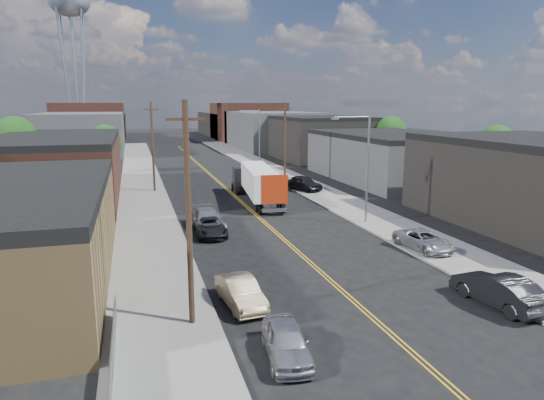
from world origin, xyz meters
TOP-DOWN VIEW (x-y plane):
  - ground at (0.00, 60.00)m, footprint 260.00×260.00m
  - centerline at (0.00, 45.00)m, footprint 0.32×120.00m
  - sidewalk_left at (-9.50, 45.00)m, footprint 5.00×140.00m
  - sidewalk_right at (9.50, 45.00)m, footprint 5.00×140.00m
  - warehouse_brown at (-18.00, 44.00)m, footprint 12.00×26.00m
  - industrial_right_b at (22.00, 46.00)m, footprint 14.00×24.00m
  - industrial_right_c at (22.00, 72.00)m, footprint 14.00×22.00m
  - skyline_left_a at (-20.00, 95.00)m, footprint 16.00×30.00m
  - skyline_right_a at (20.00, 95.00)m, footprint 16.00×30.00m
  - skyline_left_b at (-20.00, 120.00)m, footprint 16.00×26.00m
  - skyline_right_b at (20.00, 120.00)m, footprint 16.00×26.00m
  - skyline_left_c at (-20.00, 140.00)m, footprint 16.00×40.00m
  - skyline_right_c at (20.00, 140.00)m, footprint 16.00×40.00m
  - water_tower at (-22.00, 110.00)m, footprint 9.00×9.00m
  - streetlight_near at (7.60, 25.00)m, footprint 3.39×0.25m
  - streetlight_far at (7.60, 60.00)m, footprint 3.39×0.25m
  - utility_pole_left_near at (-8.20, 10.00)m, footprint 1.60×0.26m
  - utility_pole_left_far at (-8.20, 45.00)m, footprint 1.60×0.26m
  - utility_pole_right at (8.20, 48.00)m, footprint 1.60×0.26m
  - tree_left_mid at (-23.94, 55.00)m, footprint 5.10×5.04m
  - tree_left_far at (-13.94, 62.00)m, footprint 4.35×4.20m
  - tree_right_near at (30.06, 36.00)m, footprint 4.60×4.48m
  - tree_right_far at (30.06, 60.00)m, footprint 4.85×4.76m
  - semi_truck at (1.50, 36.80)m, footprint 3.63×14.30m
  - car_left_a at (-5.00, 6.08)m, footprint 2.13×4.24m
  - car_left_b at (-5.64, 11.51)m, footprint 1.95×4.43m
  - car_left_c at (-5.00, 24.86)m, footprint 2.38×4.83m
  - car_left_d at (-5.00, 26.73)m, footprint 2.48×5.63m
  - car_right_oncoming at (6.60, 8.00)m, footprint 2.24×5.14m
  - car_right_lot_a at (8.20, 16.87)m, footprint 2.77×4.87m
  - car_right_lot_c at (8.20, 40.77)m, footprint 3.56×5.19m

SIDE VIEW (x-z plane):
  - ground at x=0.00m, z-range 0.00..0.00m
  - centerline at x=0.00m, z-range 0.00..0.01m
  - sidewalk_left at x=-9.50m, z-range 0.00..0.15m
  - sidewalk_right at x=9.50m, z-range 0.00..0.15m
  - car_left_c at x=-5.00m, z-range 0.00..1.32m
  - car_left_a at x=-5.00m, z-range 0.00..1.39m
  - car_left_b at x=-5.64m, z-range 0.00..1.41m
  - car_right_lot_a at x=8.20m, z-range 0.15..1.43m
  - car_left_d at x=-5.00m, z-range 0.00..1.61m
  - car_right_oncoming at x=6.60m, z-range 0.00..1.65m
  - car_right_lot_c at x=8.20m, z-range 0.15..1.79m
  - semi_truck at x=1.50m, z-range 0.25..3.93m
  - industrial_right_b at x=22.00m, z-range 0.00..6.10m
  - warehouse_brown at x=-18.00m, z-range 0.00..6.60m
  - skyline_left_c at x=-20.00m, z-range 0.00..7.00m
  - skyline_right_c at x=20.00m, z-range 0.00..7.00m
  - industrial_right_c at x=22.00m, z-range 0.00..7.60m
  - skyline_left_a at x=-20.00m, z-range 0.00..8.00m
  - skyline_right_a at x=20.00m, z-range 0.00..8.00m
  - tree_left_far at x=-13.94m, z-range 1.08..8.05m
  - tree_right_near at x=30.06m, z-range 1.15..8.59m
  - skyline_left_b at x=-20.00m, z-range 0.00..10.00m
  - skyline_right_b at x=20.00m, z-range 0.00..10.00m
  - utility_pole_left_near at x=-8.20m, z-range 0.14..10.14m
  - utility_pole_left_far at x=-8.20m, z-range 0.14..10.14m
  - utility_pole_right at x=8.20m, z-range 0.14..10.14m
  - tree_right_far at x=30.06m, z-range 1.22..9.13m
  - streetlight_near at x=7.60m, z-range 0.83..9.83m
  - streetlight_far at x=7.60m, z-range 0.83..9.83m
  - tree_left_mid at x=-23.94m, z-range 1.30..9.67m
  - water_tower at x=-22.00m, z-range 12.20..49.10m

